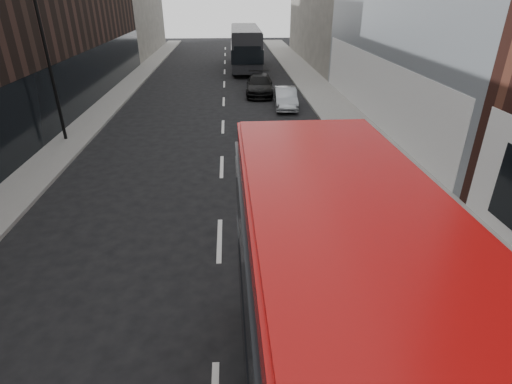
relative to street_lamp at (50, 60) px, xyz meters
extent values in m
cube|color=slate|center=(15.72, 7.00, -4.11)|extent=(3.00, 80.00, 0.15)
cube|color=slate|center=(0.22, 7.00, -4.11)|extent=(2.00, 80.00, 0.15)
cube|color=silver|center=(17.37, 3.00, -2.28)|extent=(0.35, 21.00, 3.80)
cylinder|color=black|center=(-0.08, 0.00, -0.53)|extent=(0.16, 0.16, 7.00)
cube|color=black|center=(10.16, -12.68, -2.15)|extent=(2.27, 0.10, 1.50)
cube|color=#A50A0A|center=(10.22, -18.59, 0.55)|extent=(2.69, 11.32, 0.12)
cylinder|color=black|center=(9.00, -14.84, -3.65)|extent=(0.33, 1.07, 1.07)
cylinder|color=black|center=(11.37, -14.81, -3.65)|extent=(0.33, 1.07, 1.07)
cube|color=black|center=(10.39, 21.87, -2.03)|extent=(2.89, 12.17, 3.42)
cube|color=black|center=(10.39, 21.87, -2.25)|extent=(3.01, 12.22, 1.21)
cube|color=black|center=(10.32, 15.78, -2.08)|extent=(2.35, 0.11, 1.54)
cube|color=black|center=(10.46, 27.97, -2.08)|extent=(2.35, 0.11, 1.54)
cube|color=black|center=(10.39, 21.87, -0.29)|extent=(2.78, 11.68, 0.12)
cylinder|color=black|center=(9.20, 25.77, -3.63)|extent=(0.34, 1.11, 1.10)
cylinder|color=black|center=(11.66, 25.74, -3.63)|extent=(0.34, 1.11, 1.10)
cylinder|color=black|center=(9.12, 18.01, -3.63)|extent=(0.34, 1.11, 1.10)
cylinder|color=black|center=(11.58, 17.98, -3.63)|extent=(0.34, 1.11, 1.10)
imported|color=black|center=(12.22, -6.00, -3.42)|extent=(2.10, 4.56, 1.51)
imported|color=gray|center=(12.45, 6.04, -3.51)|extent=(1.65, 4.14, 1.34)
imported|color=black|center=(10.98, 10.11, -3.46)|extent=(2.35, 5.11, 1.45)
camera|label=1|loc=(8.69, -20.80, 2.97)|focal=28.00mm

